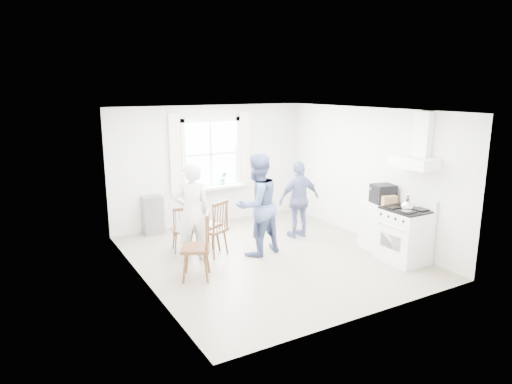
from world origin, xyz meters
The scene contains 17 objects.
room_shell centered at (0.00, 0.00, 1.30)m, with size 4.62×5.12×2.64m.
window_assembly centered at (0.00, 2.45, 1.46)m, with size 1.88×0.24×1.70m.
range_hood centered at (2.07, -1.35, 1.90)m, with size 0.45×0.76×0.94m.
shelf_unit centered at (-1.40, 2.33, 0.40)m, with size 0.40×0.30×0.80m, color gray.
gas_stove centered at (1.91, -1.35, 0.48)m, with size 0.68×0.76×1.12m.
kettle centered at (1.76, -1.50, 1.05)m, with size 0.20×0.20×0.29m.
low_cabinet centered at (1.98, -0.65, 0.45)m, with size 0.50×0.55×0.90m, color white.
stereo_stack centered at (2.00, -0.70, 1.07)m, with size 0.44×0.41×0.34m.
cardboard_box centered at (1.96, -0.88, 0.99)m, with size 0.28×0.20×0.18m, color #9C754B.
windsor_chair_a centered at (-0.78, 0.50, 0.63)m, with size 0.57×0.57×1.03m.
windsor_chair_b centered at (-1.26, 0.99, 0.53)m, with size 0.43×0.43×0.87m.
windsor_chair_c centered at (-1.39, -0.28, 0.67)m, with size 0.61×0.62×1.10m.
person_left centered at (-1.25, 0.52, 0.87)m, with size 0.64×0.64×1.75m, color silver.
person_mid centered at (-0.12, 0.24, 0.92)m, with size 0.90×0.90×1.84m, color #495988.
person_right centered at (1.10, 0.67, 0.78)m, with size 0.91×0.91×1.56m, color navy.
potted_plant centered at (0.24, 2.36, 1.00)m, with size 0.16×0.16×0.30m, color #347637.
windsor_chair_d centered at (-1.01, 0.77, 0.67)m, with size 0.61×0.62×1.10m.
Camera 1 is at (-4.05, -6.59, 2.98)m, focal length 32.00 mm.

